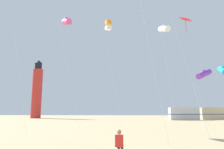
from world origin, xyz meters
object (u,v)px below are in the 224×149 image
object	(u,v)px
kite_tube_rainbow	(67,21)
rv_van_tan	(215,114)
kite_tube_cyan	(223,70)
kite_flyer_standing	(120,142)
lighthouse_distant	(37,90)
kite_tube_violet	(204,74)
kite_tube_white	(164,29)
rv_van_silver	(184,114)
kite_diamond_scarlet	(186,23)
kite_box_orange	(108,25)

from	to	relation	value
kite_tube_rainbow	rv_van_tan	world-z (taller)	kite_tube_rainbow
kite_tube_cyan	rv_van_tan	world-z (taller)	kite_tube_cyan
kite_tube_cyan	kite_flyer_standing	bearing A→B (deg)	-127.54
kite_tube_rainbow	lighthouse_distant	world-z (taller)	lighthouse_distant
kite_tube_violet	rv_van_tan	xyz separation A→B (m)	(11.89, 26.68, -5.01)
rv_van_tan	kite_tube_rainbow	bearing A→B (deg)	-133.06
kite_tube_white	rv_van_silver	bearing A→B (deg)	70.90
kite_tube_violet	rv_van_silver	xyz separation A→B (m)	(4.05, 24.27, -5.01)
kite_tube_white	kite_tube_rainbow	distance (m)	11.61
kite_diamond_scarlet	lighthouse_distant	distance (m)	52.80
kite_tube_cyan	kite_box_orange	size ratio (longest dim) A/B	0.59
kite_box_orange	rv_van_tan	bearing A→B (deg)	50.26
kite_tube_rainbow	kite_tube_white	bearing A→B (deg)	5.53
kite_tube_white	rv_van_tan	distance (m)	34.04
kite_diamond_scarlet	kite_tube_cyan	distance (m)	10.94
kite_diamond_scarlet	kite_tube_rainbow	world-z (taller)	kite_tube_rainbow
kite_tube_violet	kite_tube_cyan	xyz separation A→B (m)	(2.16, -0.18, 0.41)
rv_van_tan	kite_tube_violet	bearing A→B (deg)	-112.87
kite_diamond_scarlet	kite_box_orange	size ratio (longest dim) A/B	0.77
rv_van_silver	rv_van_tan	xyz separation A→B (m)	(7.84, 2.41, 0.00)
rv_van_silver	rv_van_tan	size ratio (longest dim) A/B	1.01
kite_diamond_scarlet	kite_box_orange	bearing A→B (deg)	134.36
kite_tube_rainbow	rv_van_tan	xyz separation A→B (m)	(28.18, 28.96, -10.99)
kite_flyer_standing	kite_tube_cyan	distance (m)	20.86
lighthouse_distant	rv_van_tan	distance (m)	47.34
kite_tube_violet	kite_tube_cyan	world-z (taller)	kite_tube_cyan
lighthouse_distant	kite_tube_white	bearing A→B (deg)	-50.78
kite_diamond_scarlet	kite_tube_white	xyz separation A→B (m)	(-0.31, 7.39, 2.47)
kite_tube_cyan	rv_van_silver	size ratio (longest dim) A/B	1.15
kite_tube_violet	kite_tube_rainbow	bearing A→B (deg)	-172.03
kite_flyer_standing	rv_van_silver	size ratio (longest dim) A/B	0.18
kite_flyer_standing	kite_tube_violet	distance (m)	19.70
kite_flyer_standing	kite_box_orange	world-z (taller)	kite_box_orange
kite_flyer_standing	kite_box_orange	bearing A→B (deg)	-75.31
kite_tube_rainbow	lighthouse_distant	bearing A→B (deg)	115.75
kite_tube_rainbow	rv_van_tan	bearing A→B (deg)	45.78
kite_diamond_scarlet	rv_van_silver	size ratio (longest dim) A/B	1.51
rv_van_silver	kite_tube_rainbow	bearing A→B (deg)	-130.33
kite_diamond_scarlet	rv_van_tan	distance (m)	39.62
kite_box_orange	kite_tube_white	bearing A→B (deg)	1.92
kite_tube_cyan	kite_tube_white	world-z (taller)	kite_tube_white
kite_tube_violet	rv_van_silver	world-z (taller)	kite_tube_violet
kite_flyer_standing	kite_tube_rainbow	size ratio (longest dim) A/B	0.09
lighthouse_distant	kite_diamond_scarlet	bearing A→B (deg)	-55.59
kite_flyer_standing	kite_diamond_scarlet	distance (m)	12.67
kite_tube_violet	rv_van_tan	size ratio (longest dim) A/B	1.09
kite_flyer_standing	kite_box_orange	distance (m)	18.66
kite_flyer_standing	rv_van_tan	xyz separation A→B (m)	(21.87, 42.65, 0.78)
kite_tube_white	kite_diamond_scarlet	bearing A→B (deg)	-87.61
kite_tube_cyan	lighthouse_distant	size ratio (longest dim) A/B	0.45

